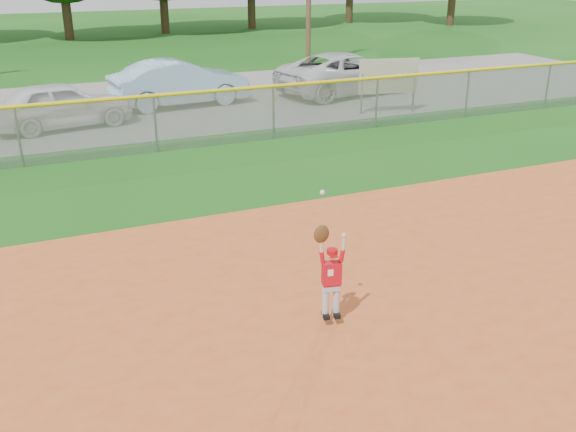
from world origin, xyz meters
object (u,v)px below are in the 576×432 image
object	(u,v)px
car_blue	(180,83)
ballplayer	(330,272)
car_white_a	(61,105)
sponsor_sign	(389,78)
car_white_b	(347,73)

from	to	relation	value
car_blue	ballplayer	distance (m)	14.91
car_blue	car_white_a	bearing A→B (deg)	106.64
sponsor_sign	ballplayer	xyz separation A→B (m)	(-7.69, -11.02, -0.34)
car_white_b	car_white_a	bearing A→B (deg)	85.54
car_white_a	car_white_b	distance (m)	10.38
car_white_b	car_blue	bearing A→B (deg)	74.97
car_blue	car_white_b	size ratio (longest dim) A/B	0.86
car_white_b	sponsor_sign	size ratio (longest dim) A/B	2.76
sponsor_sign	ballplayer	size ratio (longest dim) A/B	1.05
car_blue	car_white_b	world-z (taller)	car_blue
car_white_a	ballplayer	xyz separation A→B (m)	(2.31, -13.15, 0.11)
car_blue	ballplayer	size ratio (longest dim) A/B	2.51
car_white_a	sponsor_sign	size ratio (longest dim) A/B	2.07
car_blue	ballplayer	xyz separation A→B (m)	(-1.72, -14.81, 0.03)
car_white_a	car_white_b	world-z (taller)	car_white_b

